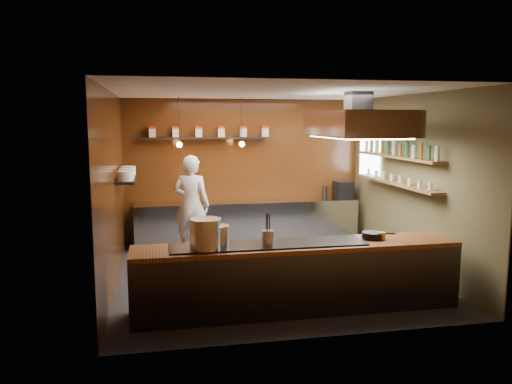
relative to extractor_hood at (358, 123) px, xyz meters
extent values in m
plane|color=black|center=(-1.30, 0.40, -2.51)|extent=(5.00, 5.00, 0.00)
plane|color=#351809|center=(-1.30, 2.90, -1.01)|extent=(5.00, 0.00, 5.00)
plane|color=#351809|center=(-3.80, 0.40, -1.01)|extent=(0.00, 5.00, 5.00)
plane|color=brown|center=(1.20, 0.40, -1.01)|extent=(0.00, 5.00, 5.00)
plane|color=silver|center=(-1.30, 0.40, 0.49)|extent=(5.00, 5.00, 0.00)
plane|color=white|center=(1.15, 2.10, -0.61)|extent=(0.00, 1.00, 1.00)
cube|color=silver|center=(-1.30, 2.57, -2.06)|extent=(4.60, 0.65, 0.90)
cube|color=#38383D|center=(-1.30, -1.20, -2.08)|extent=(4.40, 0.70, 0.86)
cube|color=brown|center=(-1.30, -1.20, -1.62)|extent=(4.40, 0.72, 0.06)
cube|color=black|center=(-1.70, -1.20, -1.58)|extent=(2.60, 0.55, 0.02)
cube|color=black|center=(-2.20, 2.76, -0.31)|extent=(2.60, 0.26, 0.04)
cube|color=black|center=(-3.64, 1.40, -0.96)|extent=(0.30, 1.40, 0.04)
cube|color=brown|center=(1.04, 0.70, -0.59)|extent=(0.26, 2.80, 0.04)
cube|color=brown|center=(1.04, 0.70, -1.06)|extent=(0.26, 2.80, 0.04)
cube|color=#38383D|center=(0.00, 0.00, 0.34)|extent=(0.35, 0.35, 0.30)
cube|color=silver|center=(0.00, 0.00, -0.01)|extent=(1.20, 2.00, 0.40)
cube|color=white|center=(0.00, 0.00, -0.22)|extent=(1.00, 1.80, 0.02)
cylinder|color=black|center=(-2.70, 2.10, 0.04)|extent=(0.01, 0.01, 0.90)
sphere|color=orange|center=(-2.70, 2.10, -0.41)|extent=(0.10, 0.10, 0.10)
cylinder|color=black|center=(-1.50, 2.10, 0.04)|extent=(0.01, 0.01, 0.90)
sphere|color=orange|center=(-1.50, 2.10, -0.41)|extent=(0.10, 0.10, 0.10)
cube|color=beige|center=(-3.20, 2.76, -0.20)|extent=(0.13, 0.13, 0.17)
cube|color=#B01715|center=(-3.20, 2.76, -0.09)|extent=(0.13, 0.13, 0.05)
cube|color=beige|center=(-2.74, 2.76, -0.20)|extent=(0.13, 0.13, 0.17)
cube|color=#B01715|center=(-2.74, 2.76, -0.09)|extent=(0.13, 0.13, 0.05)
cube|color=beige|center=(-2.28, 2.76, -0.20)|extent=(0.13, 0.13, 0.17)
cube|color=#B01715|center=(-2.28, 2.76, -0.09)|extent=(0.13, 0.13, 0.05)
cube|color=beige|center=(-1.82, 2.76, -0.20)|extent=(0.13, 0.13, 0.17)
cube|color=#B01715|center=(-1.82, 2.76, -0.09)|extent=(0.14, 0.13, 0.05)
cube|color=beige|center=(-1.36, 2.76, -0.20)|extent=(0.13, 0.13, 0.17)
cube|color=#B01715|center=(-1.36, 2.76, -0.09)|extent=(0.14, 0.13, 0.05)
cube|color=beige|center=(-0.90, 2.76, -0.20)|extent=(0.13, 0.13, 0.17)
cube|color=#B01715|center=(-0.90, 2.76, -0.09)|extent=(0.14, 0.13, 0.05)
cylinder|color=white|center=(-3.64, 0.95, -0.86)|extent=(0.26, 0.26, 0.16)
cylinder|color=white|center=(-3.64, 1.40, -0.86)|extent=(0.26, 0.26, 0.16)
cylinder|color=white|center=(-3.64, 1.85, -0.86)|extent=(0.26, 0.26, 0.16)
cylinder|color=silver|center=(1.04, -0.60, -0.45)|extent=(0.06, 0.06, 0.24)
cylinder|color=#2D5933|center=(1.04, -0.36, -0.45)|extent=(0.06, 0.06, 0.24)
cylinder|color=#8C601E|center=(1.04, -0.13, -0.45)|extent=(0.06, 0.06, 0.24)
cylinder|color=silver|center=(1.04, 0.11, -0.45)|extent=(0.06, 0.06, 0.24)
cylinder|color=#2D5933|center=(1.04, 0.35, -0.45)|extent=(0.06, 0.06, 0.24)
cylinder|color=#8C601E|center=(1.04, 0.58, -0.45)|extent=(0.06, 0.06, 0.24)
cylinder|color=silver|center=(1.04, 0.82, -0.45)|extent=(0.06, 0.06, 0.24)
cylinder|color=#2D5933|center=(1.04, 1.05, -0.45)|extent=(0.06, 0.06, 0.24)
cylinder|color=#8C601E|center=(1.04, 1.29, -0.45)|extent=(0.06, 0.06, 0.24)
cylinder|color=silver|center=(1.04, 1.53, -0.45)|extent=(0.06, 0.06, 0.24)
cylinder|color=#2D5933|center=(1.04, 1.76, -0.45)|extent=(0.06, 0.06, 0.24)
cylinder|color=#8C601E|center=(1.04, 2.00, -0.45)|extent=(0.06, 0.06, 0.24)
cylinder|color=silver|center=(1.04, -0.45, -0.97)|extent=(0.07, 0.07, 0.13)
cylinder|color=silver|center=(1.04, -0.12, -0.97)|extent=(0.07, 0.07, 0.13)
cylinder|color=silver|center=(1.04, 0.21, -0.97)|extent=(0.07, 0.07, 0.13)
cylinder|color=silver|center=(1.04, 0.54, -0.97)|extent=(0.07, 0.07, 0.13)
cylinder|color=silver|center=(1.04, 0.86, -0.97)|extent=(0.07, 0.07, 0.13)
cylinder|color=silver|center=(1.04, 1.19, -0.97)|extent=(0.07, 0.07, 0.13)
cylinder|color=silver|center=(1.04, 1.52, -0.97)|extent=(0.07, 0.07, 0.13)
cylinder|color=silver|center=(1.04, 1.85, -0.97)|extent=(0.07, 0.07, 0.13)
cylinder|color=silver|center=(-2.54, -1.29, -1.37)|extent=(0.50, 0.50, 0.39)
cylinder|color=silver|center=(-2.37, -1.20, -1.43)|extent=(0.38, 0.38, 0.27)
cylinder|color=silver|center=(-1.73, -1.28, -1.47)|extent=(0.19, 0.19, 0.20)
cylinder|color=black|center=(-0.21, -1.13, -1.55)|extent=(0.29, 0.29, 0.04)
cylinder|color=black|center=(-0.21, -1.13, -1.51)|extent=(0.27, 0.27, 0.04)
cylinder|color=black|center=(0.01, -1.18, -1.51)|extent=(0.18, 0.06, 0.02)
cylinder|color=gold|center=(-0.10, -1.18, -1.53)|extent=(0.15, 0.15, 0.10)
cube|color=black|center=(0.80, 2.63, -1.43)|extent=(0.39, 0.37, 0.36)
imported|color=white|center=(-2.50, 1.96, -1.55)|extent=(0.82, 0.69, 1.91)
camera|label=1|loc=(-3.11, -7.46, 0.04)|focal=35.00mm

